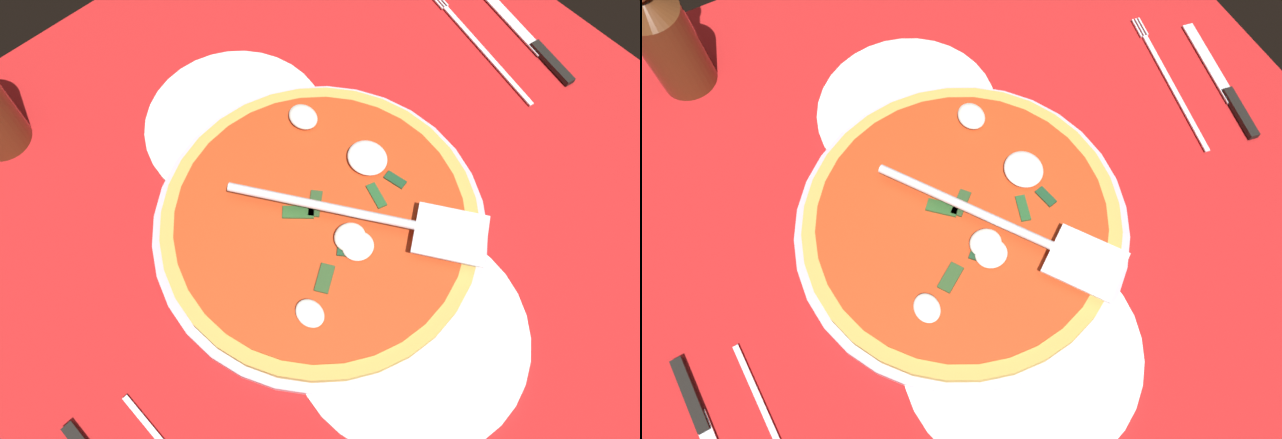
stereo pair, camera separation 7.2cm
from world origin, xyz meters
The scene contains 8 objects.
ground_plane centered at (0.00, 0.00, -0.40)cm, with size 95.82×95.82×0.80cm, color red.
checker_pattern centered at (0.00, 0.00, 0.05)cm, with size 95.82×95.82×0.10cm.
pizza_pan centered at (2.27, -1.38, 0.78)cm, with size 37.63×37.63×1.35cm, color #B7AEBF.
dinner_plate_left centered at (-13.34, 0.01, 0.60)cm, with size 25.19×25.19×1.00cm, color silver.
dinner_plate_right centered at (19.19, -2.90, 0.60)cm, with size 22.13×22.13×1.00cm, color white.
pizza centered at (2.28, -1.55, 2.21)cm, with size 35.51×35.51×2.75cm.
pizza_server centered at (-2.04, -5.10, 4.56)cm, with size 25.41×19.11×1.00cm.
place_setting_near centered at (4.97, -36.80, 0.45)cm, with size 22.59×16.81×1.40cm.
Camera 1 is at (-20.01, 18.87, 67.60)cm, focal length 36.34 mm.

